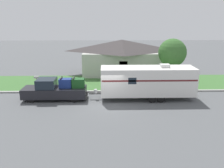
{
  "coord_description": "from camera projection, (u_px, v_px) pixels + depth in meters",
  "views": [
    {
      "loc": [
        -0.26,
        -19.98,
        7.24
      ],
      "look_at": [
        0.31,
        1.6,
        1.4
      ],
      "focal_mm": 40.0,
      "sensor_mm": 36.0,
      "label": 1
    }
  ],
  "objects": [
    {
      "name": "house_across_street",
      "position": [
        122.0,
        56.0,
        32.59
      ],
      "size": [
        10.68,
        6.58,
        4.39
      ],
      "color": "#B2B2A8",
      "rests_on": "ground_plane"
    },
    {
      "name": "curb_strip",
      "position": [
        108.0,
        91.0,
        24.78
      ],
      "size": [
        80.0,
        0.3,
        0.14
      ],
      "color": "#999993",
      "rests_on": "ground_plane"
    },
    {
      "name": "pickup_truck",
      "position": [
        55.0,
        90.0,
        22.37
      ],
      "size": [
        5.74,
        1.98,
        2.03
      ],
      "color": "black",
      "rests_on": "ground_plane"
    },
    {
      "name": "mailbox",
      "position": [
        37.0,
        79.0,
        25.31
      ],
      "size": [
        0.48,
        0.2,
        1.41
      ],
      "color": "brown",
      "rests_on": "ground_plane"
    },
    {
      "name": "travel_trailer",
      "position": [
        148.0,
        81.0,
        22.37
      ],
      "size": [
        9.46,
        2.48,
        3.18
      ],
      "color": "black",
      "rests_on": "ground_plane"
    },
    {
      "name": "lawn_strip",
      "position": [
        108.0,
        82.0,
        28.32
      ],
      "size": [
        80.0,
        7.0,
        0.03
      ],
      "color": "#3D6B33",
      "rests_on": "ground_plane"
    },
    {
      "name": "ground_plane",
      "position": [
        109.0,
        105.0,
        21.18
      ],
      "size": [
        120.0,
        120.0,
        0.0
      ],
      "primitive_type": "plane",
      "color": "#515456"
    },
    {
      "name": "tree_in_yard",
      "position": [
        172.0,
        53.0,
        27.4
      ],
      "size": [
        3.1,
        3.1,
        4.96
      ],
      "color": "brown",
      "rests_on": "ground_plane"
    }
  ]
}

